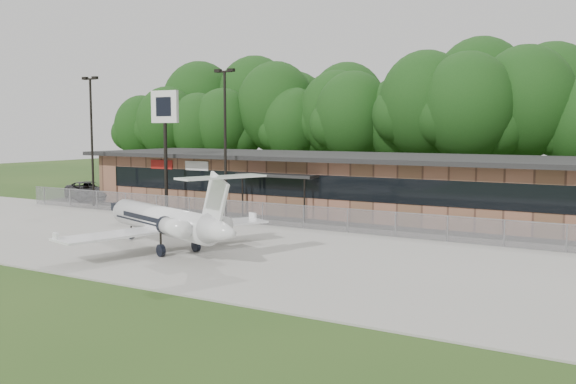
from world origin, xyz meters
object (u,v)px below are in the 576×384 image
Objects in this scene: suv at (88,191)px; pole_sign at (165,120)px; business_jet at (167,223)px; terminal at (339,183)px.

suv is 0.64× the size of pole_sign.
business_jet reaches higher than suv.
pole_sign reaches higher than terminal.
terminal reaches higher than business_jet.
pole_sign reaches higher than suv.
business_jet is 16.40m from pole_sign.
terminal is 4.57× the size of pole_sign.
pole_sign reaches higher than business_jet.
pole_sign is at bearing 151.94° from business_jet.
terminal is at bearing 109.21° from business_jet.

